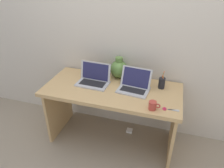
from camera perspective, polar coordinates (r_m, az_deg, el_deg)
The scene contains 10 objects.
ground_plane at distance 2.62m, azimuth 0.00°, elevation -14.69°, with size 6.00×6.00×0.00m, color gray.
back_wall at distance 2.31m, azimuth 2.74°, elevation 13.81°, with size 4.40×0.04×2.40m, color beige.
desk at distance 2.26m, azimuth 0.00°, elevation -4.49°, with size 1.44×0.66×0.71m.
laptop_left at distance 2.26m, azimuth -4.99°, elevation 1.68°, with size 0.35×0.24×0.22m.
laptop_right at distance 2.15m, azimuth 6.22°, elevation -0.09°, with size 0.34×0.27×0.22m.
green_vase at distance 2.36m, azimuth 1.90°, elevation 4.24°, with size 0.20×0.20×0.24m.
coffee_mug at distance 1.88m, azimuth 11.16°, elevation -5.81°, with size 0.11×0.07×0.08m.
pen_cup at distance 2.21m, azimuth 13.55°, elevation 0.31°, with size 0.07×0.07×0.19m.
scissors at distance 1.93m, azimuth 15.07°, elevation -6.73°, with size 0.15×0.05×0.01m.
power_brick at distance 2.70m, azimuth 4.82°, elevation -12.66°, with size 0.07×0.07×0.03m, color white.
Camera 1 is at (0.55, -1.79, 1.83)m, focal length 33.22 mm.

